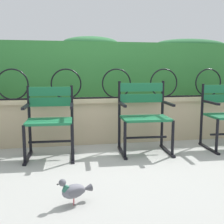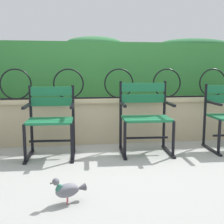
% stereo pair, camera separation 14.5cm
% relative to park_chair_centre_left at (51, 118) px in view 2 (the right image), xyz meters
% --- Properties ---
extents(ground_plane, '(60.00, 60.00, 0.00)m').
position_rel_park_chair_centre_left_xyz_m(ground_plane, '(0.72, -0.29, -0.46)').
color(ground_plane, '#9E9E99').
extents(stone_wall, '(6.64, 0.41, 0.63)m').
position_rel_park_chair_centre_left_xyz_m(stone_wall, '(0.72, 0.60, -0.14)').
color(stone_wall, tan).
rests_on(stone_wall, ground).
extents(iron_arch_fence, '(6.11, 0.02, 0.42)m').
position_rel_park_chair_centre_left_xyz_m(iron_arch_fence, '(0.58, 0.53, 0.36)').
color(iron_arch_fence, black).
rests_on(iron_arch_fence, stone_wall).
extents(hedge_row, '(6.51, 0.50, 0.90)m').
position_rel_park_chair_centre_left_xyz_m(hedge_row, '(0.71, 1.03, 0.61)').
color(hedge_row, '#2D7033').
rests_on(hedge_row, stone_wall).
extents(park_chair_centre_left, '(0.59, 0.55, 0.85)m').
position_rel_park_chair_centre_left_xyz_m(park_chair_centre_left, '(0.00, 0.00, 0.00)').
color(park_chair_centre_left, '#19663D').
rests_on(park_chair_centre_left, ground).
extents(park_chair_centre_right, '(0.65, 0.55, 0.89)m').
position_rel_park_chair_centre_left_xyz_m(park_chair_centre_right, '(1.16, -0.00, 0.01)').
color(park_chair_centre_right, '#19663D').
rests_on(park_chair_centre_right, ground).
extents(pigeon_near_chairs, '(0.28, 0.17, 0.22)m').
position_rel_park_chair_centre_left_xyz_m(pigeon_near_chairs, '(0.21, -1.30, -0.35)').
color(pigeon_near_chairs, slate).
rests_on(pigeon_near_chairs, ground).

